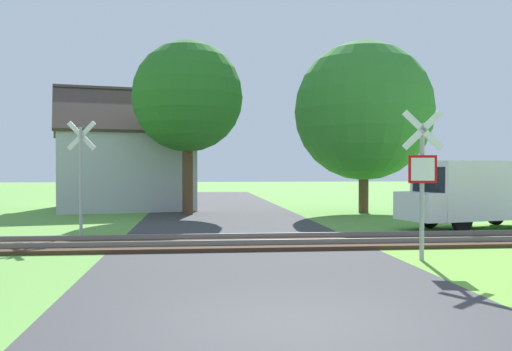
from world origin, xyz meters
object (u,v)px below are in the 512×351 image
object	(u,v)px
stop_sign_near	(422,175)
tree_center	(187,97)
house	(123,167)
mail_truck	(476,191)
tree_right	(364,111)
crossing_sign_far	(81,170)

from	to	relation	value
stop_sign_near	tree_center	distance (m)	14.45
house	tree_center	world-z (taller)	tree_center
stop_sign_near	house	bearing A→B (deg)	-51.68
mail_truck	house	bearing A→B (deg)	34.81
house	mail_truck	xyz separation A→B (m)	(12.84, -10.78, -0.82)
house	tree_right	bearing A→B (deg)	-31.50
house	crossing_sign_far	bearing A→B (deg)	-101.59
crossing_sign_far	mail_truck	distance (m)	12.64
mail_truck	crossing_sign_far	bearing A→B (deg)	78.80
stop_sign_near	tree_right	world-z (taller)	tree_right
house	mail_truck	world-z (taller)	house
crossing_sign_far	tree_right	world-z (taller)	tree_right
house	mail_truck	distance (m)	16.79
stop_sign_near	crossing_sign_far	bearing A→B (deg)	-21.07
house	tree_right	world-z (taller)	tree_right
tree_right	tree_center	world-z (taller)	tree_right
stop_sign_near	crossing_sign_far	xyz separation A→B (m)	(-8.19, 5.30, 0.11)
crossing_sign_far	stop_sign_near	bearing A→B (deg)	-21.41
crossing_sign_far	house	size ratio (longest dim) A/B	0.44
stop_sign_near	tree_center	world-z (taller)	tree_center
crossing_sign_far	tree_right	bearing A→B (deg)	47.46
tree_right	tree_center	xyz separation A→B (m)	(-7.88, -0.11, 0.51)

